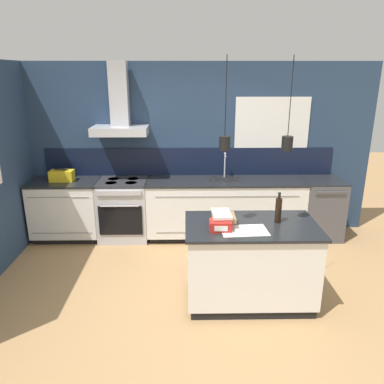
% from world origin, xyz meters
% --- Properties ---
extents(ground_plane, '(16.00, 16.00, 0.00)m').
position_xyz_m(ground_plane, '(0.00, 0.00, 0.00)').
color(ground_plane, '#A87F51').
rests_on(ground_plane, ground).
extents(wall_back, '(5.60, 2.16, 2.60)m').
position_xyz_m(wall_back, '(-0.06, 2.00, 1.35)').
color(wall_back, navy).
rests_on(wall_back, ground_plane).
extents(counter_run_left, '(1.01, 0.64, 0.91)m').
position_xyz_m(counter_run_left, '(-1.87, 1.69, 0.46)').
color(counter_run_left, black).
rests_on(counter_run_left, ground_plane).
extents(counter_run_sink, '(2.37, 0.64, 1.29)m').
position_xyz_m(counter_run_sink, '(0.54, 1.69, 0.46)').
color(counter_run_sink, black).
rests_on(counter_run_sink, ground_plane).
extents(oven_range, '(0.73, 0.66, 0.91)m').
position_xyz_m(oven_range, '(-1.00, 1.69, 0.46)').
color(oven_range, '#B5B5BA').
rests_on(oven_range, ground_plane).
extents(dishwasher, '(0.59, 0.65, 0.91)m').
position_xyz_m(dishwasher, '(2.01, 1.69, 0.46)').
color(dishwasher, '#4C4C51').
rests_on(dishwasher, ground_plane).
extents(kitchen_island, '(1.41, 0.83, 0.91)m').
position_xyz_m(kitchen_island, '(0.64, -0.01, 0.46)').
color(kitchen_island, black).
rests_on(kitchen_island, ground_plane).
extents(bottle_on_island, '(0.07, 0.07, 0.34)m').
position_xyz_m(bottle_on_island, '(0.92, 0.04, 1.05)').
color(bottle_on_island, black).
rests_on(bottle_on_island, kitchen_island).
extents(book_stack, '(0.29, 0.36, 0.15)m').
position_xyz_m(book_stack, '(0.32, -0.04, 0.98)').
color(book_stack, '#335684').
rests_on(book_stack, kitchen_island).
extents(red_supply_box, '(0.22, 0.16, 0.11)m').
position_xyz_m(red_supply_box, '(0.29, -0.16, 0.96)').
color(red_supply_box, red).
rests_on(red_supply_box, kitchen_island).
extents(paper_pile, '(0.49, 0.33, 0.01)m').
position_xyz_m(paper_pile, '(0.53, -0.18, 0.91)').
color(paper_pile, silver).
rests_on(paper_pile, kitchen_island).
extents(yellow_toolbox, '(0.34, 0.18, 0.19)m').
position_xyz_m(yellow_toolbox, '(-1.89, 1.69, 0.99)').
color(yellow_toolbox, gold).
rests_on(yellow_toolbox, counter_run_left).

